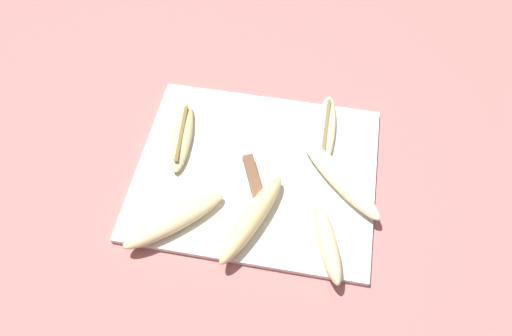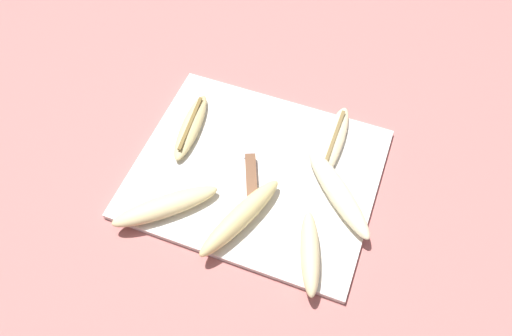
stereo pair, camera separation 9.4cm
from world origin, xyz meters
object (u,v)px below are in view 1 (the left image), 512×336
Objects in this scene: banana_soft_right at (327,242)px; banana_spotted_left at (182,137)px; banana_golden_short at (252,219)px; banana_bright_far at (340,180)px; banana_ripe_center at (174,220)px; knife at (250,169)px; banana_cream_curved at (325,131)px.

banana_soft_right reaches higher than banana_spotted_left.
banana_soft_right is 0.14m from banana_golden_short.
banana_bright_far is (0.01, 0.13, -0.00)m from banana_soft_right.
banana_golden_short is at bearing -43.08° from banana_spotted_left.
banana_golden_short is 1.15× the size of banana_ripe_center.
banana_cream_curved is at bearing 17.52° from knife.
banana_soft_right is 0.35m from banana_spotted_left.
banana_spotted_left is at bearing 171.18° from banana_bright_far.
banana_soft_right reaches higher than banana_ripe_center.
knife is 0.20m from banana_soft_right.
banana_bright_far is at bearing 84.86° from banana_soft_right.
banana_cream_curved is at bearing 13.02° from banana_spotted_left.
banana_golden_short reaches higher than banana_spotted_left.
banana_cream_curved is 1.07× the size of banana_spotted_left.
banana_spotted_left is at bearing 149.44° from banana_soft_right.
banana_bright_far is at bearing 36.79° from banana_golden_short.
banana_ripe_center is at bearing -154.43° from banana_bright_far.
banana_golden_short is (0.02, -0.11, 0.01)m from knife.
knife is 1.32× the size of banana_ripe_center.
banana_ripe_center is at bearing -153.05° from knife.
banana_golden_short is at bearing -115.80° from banana_cream_curved.
banana_bright_far is (0.17, 0.00, 0.01)m from knife.
banana_cream_curved is 0.28m from banana_spotted_left.
banana_ripe_center is (-0.27, -0.00, -0.00)m from banana_soft_right.
banana_ripe_center is (0.03, -0.18, 0.00)m from banana_spotted_left.
banana_soft_right is 0.88× the size of banana_bright_far.
knife is at bearing 140.55° from banana_soft_right.
banana_cream_curved is at bearing 64.20° from banana_golden_short.
banana_cream_curved is (0.13, 0.11, 0.00)m from knife.
banana_soft_right reaches higher than banana_cream_curved.
banana_cream_curved is at bearing 108.96° from banana_bright_far.
banana_ripe_center is (-0.28, -0.13, -0.00)m from banana_bright_far.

